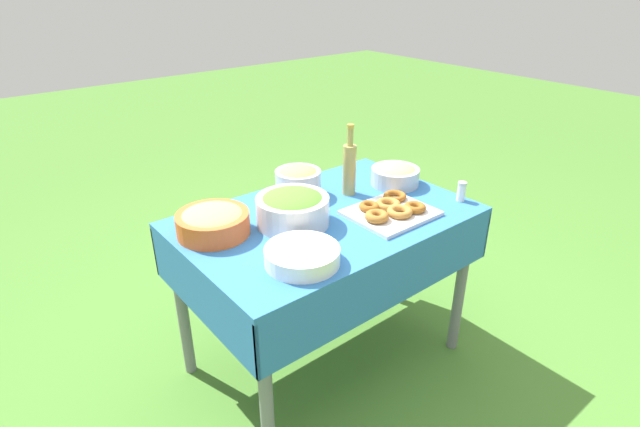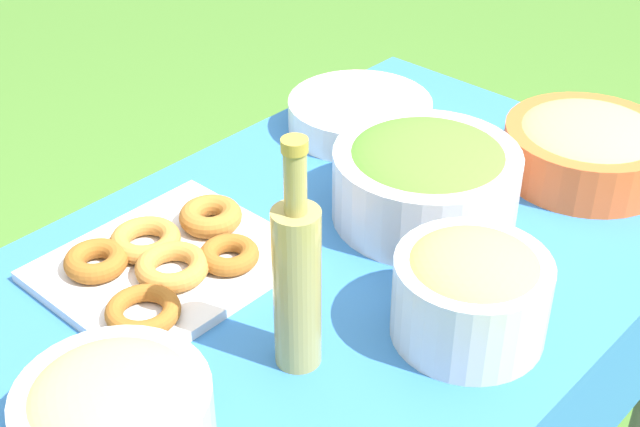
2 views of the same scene
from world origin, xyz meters
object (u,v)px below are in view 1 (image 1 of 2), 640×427
plate_stack (302,256)px  olive_oil_bottle (349,167)px  fruit_bowl (298,180)px  salad_bowl (293,208)px  pasta_bowl (395,174)px  donut_platter (391,210)px  bread_bowl (213,221)px

plate_stack → olive_oil_bottle: size_ratio=0.82×
plate_stack → fruit_bowl: (0.34, 0.47, 0.04)m
salad_bowl → plate_stack: size_ratio=1.10×
salad_bowl → plate_stack: salad_bowl is taller
plate_stack → fruit_bowl: bearing=54.6°
plate_stack → olive_oil_bottle: bearing=33.1°
olive_oil_bottle → fruit_bowl: size_ratio=1.58×
pasta_bowl → donut_platter: size_ratio=0.66×
plate_stack → bread_bowl: bearing=109.4°
plate_stack → salad_bowl: bearing=60.0°
pasta_bowl → salad_bowl: bearing=-177.9°
plate_stack → bread_bowl: (-0.14, 0.39, 0.02)m
donut_platter → fruit_bowl: size_ratio=1.66×
olive_oil_bottle → pasta_bowl: bearing=-13.5°
plate_stack → pasta_bowl: bearing=20.4°
plate_stack → fruit_bowl: size_ratio=1.29×
olive_oil_bottle → bread_bowl: bearing=176.1°
donut_platter → pasta_bowl: bearing=40.4°
pasta_bowl → fruit_bowl: bearing=156.3°
pasta_bowl → bread_bowl: bread_bowl is taller
donut_platter → plate_stack: 0.52m
plate_stack → bread_bowl: bread_bowl is taller
olive_oil_bottle → salad_bowl: bearing=-167.9°
salad_bowl → bread_bowl: size_ratio=1.04×
pasta_bowl → fruit_bowl: 0.47m
bread_bowl → fruit_bowl: (0.47, 0.09, 0.02)m
salad_bowl → olive_oil_bottle: olive_oil_bottle is taller
salad_bowl → donut_platter: 0.42m
pasta_bowl → plate_stack: size_ratio=0.86×
pasta_bowl → bread_bowl: size_ratio=0.81×
salad_bowl → bread_bowl: bearing=156.5°
fruit_bowl → bread_bowl: bearing=-169.7°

